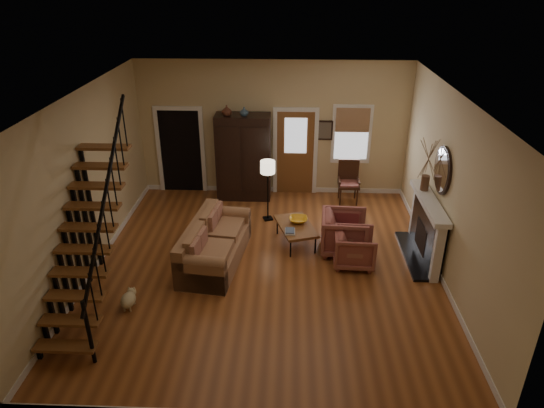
{
  "coord_description": "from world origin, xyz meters",
  "views": [
    {
      "loc": [
        0.43,
        -7.83,
        5.19
      ],
      "look_at": [
        0.1,
        0.4,
        1.15
      ],
      "focal_mm": 32.0,
      "sensor_mm": 36.0,
      "label": 1
    }
  ],
  "objects_px": {
    "armoire": "(244,157)",
    "coffee_table": "(296,234)",
    "side_chair": "(349,183)",
    "sofa": "(215,243)",
    "armchair_left": "(355,248)",
    "floor_lamp": "(268,191)",
    "armchair_right": "(344,233)"
  },
  "relations": [
    {
      "from": "sofa",
      "to": "coffee_table",
      "type": "relative_size",
      "value": 1.96
    },
    {
      "from": "coffee_table",
      "to": "side_chair",
      "type": "bearing_deg",
      "value": 57.9
    },
    {
      "from": "coffee_table",
      "to": "armchair_left",
      "type": "relative_size",
      "value": 1.42
    },
    {
      "from": "armoire",
      "to": "floor_lamp",
      "type": "xyz_separation_m",
      "value": [
        0.64,
        -1.2,
        -0.34
      ]
    },
    {
      "from": "coffee_table",
      "to": "armchair_left",
      "type": "bearing_deg",
      "value": -33.48
    },
    {
      "from": "armchair_left",
      "to": "floor_lamp",
      "type": "xyz_separation_m",
      "value": [
        -1.75,
        1.78,
        0.35
      ]
    },
    {
      "from": "armchair_left",
      "to": "side_chair",
      "type": "relative_size",
      "value": 0.77
    },
    {
      "from": "coffee_table",
      "to": "armchair_right",
      "type": "bearing_deg",
      "value": -15.28
    },
    {
      "from": "armoire",
      "to": "armchair_right",
      "type": "height_order",
      "value": "armoire"
    },
    {
      "from": "coffee_table",
      "to": "floor_lamp",
      "type": "bearing_deg",
      "value": 121.04
    },
    {
      "from": "sofa",
      "to": "side_chair",
      "type": "xyz_separation_m",
      "value": [
        2.84,
        2.79,
        0.1
      ]
    },
    {
      "from": "armoire",
      "to": "armchair_left",
      "type": "xyz_separation_m",
      "value": [
        2.39,
        -2.98,
        -0.69
      ]
    },
    {
      "from": "armoire",
      "to": "side_chair",
      "type": "bearing_deg",
      "value": -4.48
    },
    {
      "from": "armchair_left",
      "to": "armchair_right",
      "type": "relative_size",
      "value": 0.86
    },
    {
      "from": "side_chair",
      "to": "armoire",
      "type": "bearing_deg",
      "value": 175.52
    },
    {
      "from": "armchair_right",
      "to": "coffee_table",
      "type": "bearing_deg",
      "value": 78.27
    },
    {
      "from": "coffee_table",
      "to": "side_chair",
      "type": "xyz_separation_m",
      "value": [
        1.28,
        2.04,
        0.3
      ]
    },
    {
      "from": "armoire",
      "to": "coffee_table",
      "type": "relative_size",
      "value": 1.89
    },
    {
      "from": "armoire",
      "to": "armchair_left",
      "type": "distance_m",
      "value": 3.88
    },
    {
      "from": "side_chair",
      "to": "coffee_table",
      "type": "bearing_deg",
      "value": -122.1
    },
    {
      "from": "armchair_right",
      "to": "sofa",
      "type": "bearing_deg",
      "value": 104.51
    },
    {
      "from": "armoire",
      "to": "sofa",
      "type": "xyz_separation_m",
      "value": [
        -0.29,
        -2.99,
        -0.64
      ]
    },
    {
      "from": "coffee_table",
      "to": "floor_lamp",
      "type": "xyz_separation_m",
      "value": [
        -0.63,
        1.04,
        0.49
      ]
    },
    {
      "from": "armoire",
      "to": "sofa",
      "type": "height_order",
      "value": "armoire"
    },
    {
      "from": "side_chair",
      "to": "armchair_right",
      "type": "bearing_deg",
      "value": -97.74
    },
    {
      "from": "sofa",
      "to": "floor_lamp",
      "type": "distance_m",
      "value": 2.04
    },
    {
      "from": "floor_lamp",
      "to": "side_chair",
      "type": "height_order",
      "value": "floor_lamp"
    },
    {
      "from": "sofa",
      "to": "armchair_left",
      "type": "relative_size",
      "value": 2.79
    },
    {
      "from": "armchair_left",
      "to": "floor_lamp",
      "type": "relative_size",
      "value": 0.55
    },
    {
      "from": "armoire",
      "to": "coffee_table",
      "type": "xyz_separation_m",
      "value": [
        1.27,
        -2.24,
        -0.84
      ]
    },
    {
      "from": "armchair_left",
      "to": "armchair_right",
      "type": "xyz_separation_m",
      "value": [
        -0.15,
        0.48,
        0.06
      ]
    },
    {
      "from": "armchair_right",
      "to": "side_chair",
      "type": "bearing_deg",
      "value": -4.19
    }
  ]
}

